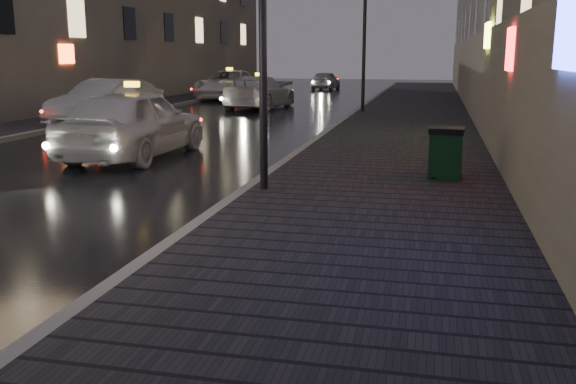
{
  "coord_description": "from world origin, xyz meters",
  "views": [
    {
      "loc": [
        4.76,
        -4.88,
        2.53
      ],
      "look_at": [
        3.05,
        2.66,
        0.85
      ],
      "focal_mm": 40.0,
      "sensor_mm": 36.0,
      "label": 1
    }
  ],
  "objects_px": {
    "car_far": "(326,81)",
    "taxi_far": "(230,85)",
    "trash_bin": "(446,153)",
    "taxi_near": "(134,123)",
    "lamp_far": "(365,29)",
    "taxi_mid": "(259,92)",
    "car_left_mid": "(107,103)"
  },
  "relations": [
    {
      "from": "taxi_mid",
      "to": "taxi_far",
      "type": "relative_size",
      "value": 0.9
    },
    {
      "from": "lamp_far",
      "to": "taxi_far",
      "type": "height_order",
      "value": "lamp_far"
    },
    {
      "from": "taxi_mid",
      "to": "taxi_far",
      "type": "bearing_deg",
      "value": -54.43
    },
    {
      "from": "car_far",
      "to": "trash_bin",
      "type": "bearing_deg",
      "value": 106.7
    },
    {
      "from": "trash_bin",
      "to": "taxi_mid",
      "type": "height_order",
      "value": "taxi_mid"
    },
    {
      "from": "car_left_mid",
      "to": "car_far",
      "type": "relative_size",
      "value": 1.3
    },
    {
      "from": "car_left_mid",
      "to": "taxi_far",
      "type": "distance_m",
      "value": 13.82
    },
    {
      "from": "trash_bin",
      "to": "taxi_near",
      "type": "distance_m",
      "value": 7.65
    },
    {
      "from": "taxi_near",
      "to": "taxi_far",
      "type": "xyz_separation_m",
      "value": [
        -4.08,
        20.27,
        -0.06
      ]
    },
    {
      "from": "trash_bin",
      "to": "taxi_near",
      "type": "bearing_deg",
      "value": 170.66
    },
    {
      "from": "taxi_mid",
      "to": "car_left_mid",
      "type": "bearing_deg",
      "value": 73.03
    },
    {
      "from": "lamp_far",
      "to": "taxi_near",
      "type": "relative_size",
      "value": 1.04
    },
    {
      "from": "lamp_far",
      "to": "taxi_mid",
      "type": "xyz_separation_m",
      "value": [
        -5.05,
        2.16,
        -2.73
      ]
    },
    {
      "from": "lamp_far",
      "to": "taxi_mid",
      "type": "bearing_deg",
      "value": 156.81
    },
    {
      "from": "car_far",
      "to": "car_left_mid",
      "type": "bearing_deg",
      "value": 84.29
    },
    {
      "from": "taxi_far",
      "to": "car_left_mid",
      "type": "bearing_deg",
      "value": -87.99
    },
    {
      "from": "car_far",
      "to": "lamp_far",
      "type": "bearing_deg",
      "value": 107.42
    },
    {
      "from": "trash_bin",
      "to": "taxi_far",
      "type": "xyz_separation_m",
      "value": [
        -11.5,
        22.13,
        0.15
      ]
    },
    {
      "from": "taxi_mid",
      "to": "taxi_far",
      "type": "height_order",
      "value": "taxi_far"
    },
    {
      "from": "trash_bin",
      "to": "car_left_mid",
      "type": "relative_size",
      "value": 0.2
    },
    {
      "from": "car_left_mid",
      "to": "trash_bin",
      "type": "bearing_deg",
      "value": -27.75
    },
    {
      "from": "taxi_near",
      "to": "taxi_mid",
      "type": "distance_m",
      "value": 14.6
    },
    {
      "from": "taxi_near",
      "to": "taxi_far",
      "type": "relative_size",
      "value": 0.87
    },
    {
      "from": "taxi_mid",
      "to": "car_far",
      "type": "relative_size",
      "value": 1.38
    },
    {
      "from": "car_left_mid",
      "to": "taxi_mid",
      "type": "height_order",
      "value": "car_left_mid"
    },
    {
      "from": "lamp_far",
      "to": "taxi_near",
      "type": "bearing_deg",
      "value": -108.88
    },
    {
      "from": "taxi_near",
      "to": "car_far",
      "type": "bearing_deg",
      "value": -88.38
    },
    {
      "from": "car_far",
      "to": "taxi_far",
      "type": "bearing_deg",
      "value": 73.67
    },
    {
      "from": "trash_bin",
      "to": "taxi_near",
      "type": "relative_size",
      "value": 0.2
    },
    {
      "from": "lamp_far",
      "to": "car_left_mid",
      "type": "distance_m",
      "value": 10.67
    },
    {
      "from": "lamp_far",
      "to": "car_left_mid",
      "type": "xyz_separation_m",
      "value": [
        -8.44,
        -5.97,
        -2.68
      ]
    },
    {
      "from": "taxi_far",
      "to": "taxi_near",
      "type": "bearing_deg",
      "value": -76.16
    }
  ]
}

